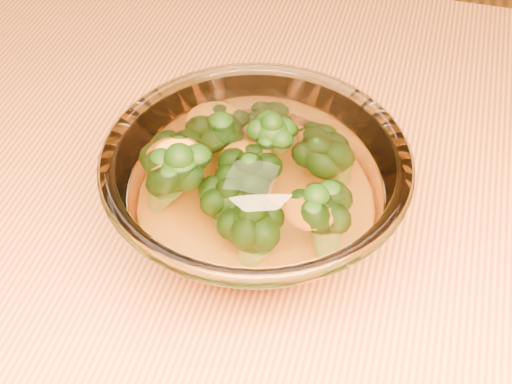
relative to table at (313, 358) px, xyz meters
The scene contains 4 objects.
table is the anchor object (origin of this frame).
glass_bowl 0.16m from the table, 155.27° to the left, with size 0.21×0.21×0.09m.
cheese_sauce 0.14m from the table, 155.27° to the left, with size 0.12×0.12×0.03m, color orange.
broccoli_heap 0.17m from the table, 154.97° to the left, with size 0.15×0.14×0.07m.
Camera 1 is at (0.03, -0.30, 1.15)m, focal length 50.00 mm.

